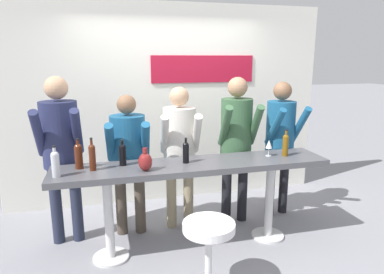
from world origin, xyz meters
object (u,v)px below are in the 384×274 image
object	(u,v)px
person_center_left	(180,143)
wine_bottle_2	(78,155)
wine_bottle_3	(186,151)
person_left	(128,151)
wine_bottle_0	(122,154)
wine_glass_0	(269,145)
person_center	(236,135)
decorative_vase	(145,162)
person_far_left	(61,143)
wine_bottle_4	(55,163)
wine_bottle_5	(92,156)
person_center_right	(280,134)
tasting_table	(194,176)
wine_bottle_1	(285,144)
bar_stool	(209,247)

from	to	relation	value
person_center_left	wine_bottle_2	size ratio (longest dim) A/B	5.63
person_center_left	wine_bottle_3	distance (m)	0.47
person_left	wine_bottle_3	world-z (taller)	person_left
wine_bottle_0	wine_glass_0	xyz separation A→B (m)	(1.54, -0.06, 0.01)
person_center	decorative_vase	world-z (taller)	person_center
person_far_left	wine_bottle_4	size ratio (longest dim) A/B	6.30
person_center	decorative_vase	xyz separation A→B (m)	(-1.14, -0.58, -0.07)
decorative_vase	wine_bottle_5	bearing A→B (deg)	163.93
person_center_left	person_center	distance (m)	0.68
wine_bottle_2	wine_glass_0	xyz separation A→B (m)	(1.95, -0.06, -0.01)
wine_bottle_4	wine_bottle_5	size ratio (longest dim) A/B	0.91
person_center_right	wine_bottle_0	xyz separation A→B (m)	(-1.94, -0.42, 0.00)
wine_bottle_5	tasting_table	bearing A→B (deg)	-0.93
wine_glass_0	person_far_left	bearing A→B (deg)	169.04
person_left	decorative_vase	xyz separation A→B (m)	(0.11, -0.59, 0.05)
tasting_table	decorative_vase	distance (m)	0.56
tasting_table	wine_bottle_1	xyz separation A→B (m)	(1.02, 0.00, 0.27)
wine_bottle_3	person_left	bearing A→B (deg)	140.20
person_left	person_center_right	bearing A→B (deg)	5.25
wine_bottle_2	person_center_left	bearing A→B (deg)	19.82
bar_stool	wine_bottle_4	world-z (taller)	wine_bottle_4
wine_bottle_5	decorative_vase	size ratio (longest dim) A/B	1.42
person_center_right	person_left	bearing A→B (deg)	179.67
person_center_left	person_center_right	size ratio (longest dim) A/B	0.98
wine_bottle_3	wine_glass_0	distance (m)	0.92
bar_stool	wine_bottle_0	bearing A→B (deg)	126.19
wine_bottle_0	decorative_vase	xyz separation A→B (m)	(0.19, -0.22, -0.03)
wine_glass_0	wine_bottle_3	bearing A→B (deg)	-178.97
person_center_left	wine_bottle_2	distance (m)	1.13
wine_bottle_1	wine_bottle_2	xyz separation A→B (m)	(-2.12, 0.10, 0.00)
person_center	wine_bottle_1	world-z (taller)	person_center
wine_bottle_2	bar_stool	bearing A→B (deg)	-39.63
wine_bottle_0	wine_bottle_2	world-z (taller)	wine_bottle_2
wine_bottle_0	wine_bottle_1	world-z (taller)	wine_bottle_1
bar_stool	wine_bottle_1	world-z (taller)	wine_bottle_1
wine_bottle_3	wine_bottle_5	size ratio (longest dim) A/B	0.83
wine_bottle_3	wine_bottle_5	distance (m)	0.90
tasting_table	bar_stool	xyz separation A→B (m)	(-0.07, -0.75, -0.35)
person_left	person_center_left	size ratio (longest dim) A/B	0.96
person_center	wine_bottle_1	distance (m)	0.60
tasting_table	wine_bottle_0	size ratio (longest dim) A/B	10.78
wine_bottle_0	wine_bottle_2	bearing A→B (deg)	179.55
wine_bottle_3	wine_glass_0	size ratio (longest dim) A/B	1.46
decorative_vase	person_far_left	bearing A→B (deg)	144.05
wine_bottle_2	wine_bottle_4	distance (m)	0.27
person_center_right	wine_bottle_1	xyz separation A→B (m)	(-0.23, -0.52, 0.01)
person_center_right	wine_bottle_2	world-z (taller)	person_center_right
bar_stool	person_center_right	size ratio (longest dim) A/B	0.39
tasting_table	wine_bottle_3	size ratio (longest dim) A/B	10.75
bar_stool	wine_bottle_3	world-z (taller)	wine_bottle_3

